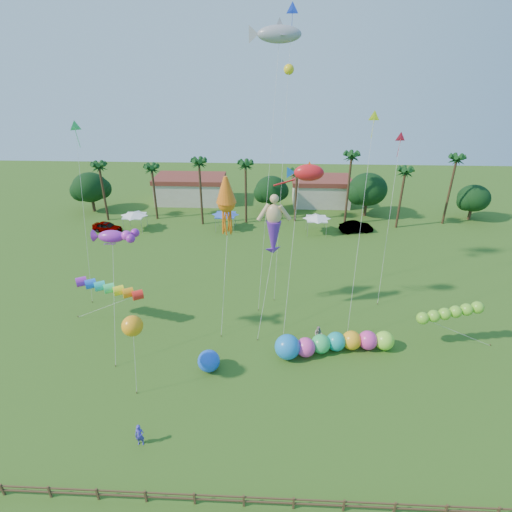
{
  "coord_description": "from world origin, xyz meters",
  "views": [
    {
      "loc": [
        1.42,
        -20.76,
        24.55
      ],
      "look_at": [
        0.0,
        10.0,
        9.0
      ],
      "focal_mm": 28.0,
      "sensor_mm": 36.0,
      "label": 1
    }
  ],
  "objects_px": {
    "spectator_a": "(140,435)",
    "caterpillar_inflatable": "(330,343)",
    "blue_ball": "(209,361)",
    "car_b": "(356,227)",
    "spectator_b": "(318,334)",
    "car_a": "(107,227)"
  },
  "relations": [
    {
      "from": "car_b",
      "to": "blue_ball",
      "type": "relative_size",
      "value": 2.61
    },
    {
      "from": "spectator_a",
      "to": "blue_ball",
      "type": "xyz_separation_m",
      "value": [
        3.68,
        7.64,
        0.09
      ]
    },
    {
      "from": "car_a",
      "to": "car_b",
      "type": "bearing_deg",
      "value": -73.9
    },
    {
      "from": "spectator_b",
      "to": "car_b",
      "type": "bearing_deg",
      "value": 93.76
    },
    {
      "from": "spectator_a",
      "to": "blue_ball",
      "type": "height_order",
      "value": "blue_ball"
    },
    {
      "from": "caterpillar_inflatable",
      "to": "car_a",
      "type": "bearing_deg",
      "value": 128.29
    },
    {
      "from": "car_a",
      "to": "spectator_b",
      "type": "xyz_separation_m",
      "value": [
        30.2,
        -25.29,
        0.07
      ]
    },
    {
      "from": "blue_ball",
      "to": "car_b",
      "type": "bearing_deg",
      "value": 59.83
    },
    {
      "from": "spectator_a",
      "to": "spectator_b",
      "type": "bearing_deg",
      "value": 38.37
    },
    {
      "from": "car_b",
      "to": "spectator_b",
      "type": "distance_m",
      "value": 28.14
    },
    {
      "from": "car_b",
      "to": "blue_ball",
      "type": "bearing_deg",
      "value": 138.45
    },
    {
      "from": "spectator_b",
      "to": "car_a",
      "type": "bearing_deg",
      "value": 160.97
    },
    {
      "from": "spectator_a",
      "to": "blue_ball",
      "type": "distance_m",
      "value": 8.48
    },
    {
      "from": "car_b",
      "to": "blue_ball",
      "type": "height_order",
      "value": "blue_ball"
    },
    {
      "from": "car_a",
      "to": "caterpillar_inflatable",
      "type": "xyz_separation_m",
      "value": [
        31.12,
        -26.75,
        0.18
      ]
    },
    {
      "from": "spectator_a",
      "to": "caterpillar_inflatable",
      "type": "height_order",
      "value": "caterpillar_inflatable"
    },
    {
      "from": "blue_ball",
      "to": "caterpillar_inflatable",
      "type": "bearing_deg",
      "value": 14.77
    },
    {
      "from": "car_a",
      "to": "spectator_a",
      "type": "height_order",
      "value": "spectator_a"
    },
    {
      "from": "caterpillar_inflatable",
      "to": "spectator_a",
      "type": "bearing_deg",
      "value": -155.06
    },
    {
      "from": "car_a",
      "to": "spectator_b",
      "type": "relative_size",
      "value": 2.7
    },
    {
      "from": "car_b",
      "to": "spectator_b",
      "type": "height_order",
      "value": "spectator_b"
    },
    {
      "from": "caterpillar_inflatable",
      "to": "blue_ball",
      "type": "relative_size",
      "value": 5.85
    }
  ]
}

